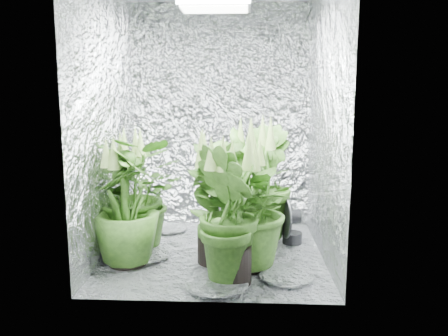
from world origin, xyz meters
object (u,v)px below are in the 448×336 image
at_px(plant_c, 263,185).
at_px(plant_f, 217,204).
at_px(plant_d, 126,206).
at_px(plant_a, 134,192).
at_px(plant_b, 241,191).
at_px(plant_e, 245,208).
at_px(grow_lamp, 215,3).
at_px(circulation_fan, 289,223).
at_px(plant_g, 230,216).

xyz_separation_m(plant_c, plant_f, (-0.35, -0.52, -0.04)).
distance_m(plant_c, plant_d, 1.14).
bearing_deg(plant_d, plant_f, 6.23).
xyz_separation_m(plant_a, plant_b, (0.82, 0.09, 0.00)).
relative_size(plant_c, plant_d, 1.10).
bearing_deg(plant_e, grow_lamp, 126.98).
height_order(plant_a, circulation_fan, plant_a).
height_order(plant_a, plant_e, plant_a).
height_order(plant_d, circulation_fan, plant_d).
bearing_deg(plant_e, circulation_fan, 57.31).
height_order(plant_c, plant_f, plant_c).
relative_size(plant_d, plant_e, 0.99).
xyz_separation_m(plant_b, plant_c, (0.18, 0.20, 0.01)).
bearing_deg(plant_d, plant_g, -20.44).
relative_size(plant_b, plant_c, 0.99).
bearing_deg(plant_b, plant_e, -86.17).
distance_m(plant_c, circulation_fan, 0.38).
xyz_separation_m(plant_e, plant_g, (-0.09, -0.22, 0.01)).
bearing_deg(plant_d, grow_lamp, 21.22).
bearing_deg(plant_b, plant_c, 48.58).
height_order(grow_lamp, plant_c, grow_lamp).
relative_size(plant_b, plant_f, 1.06).
bearing_deg(plant_b, plant_d, -154.18).
distance_m(plant_e, plant_f, 0.24).
xyz_separation_m(grow_lamp, plant_c, (0.37, 0.35, -1.36)).
height_order(grow_lamp, plant_g, grow_lamp).
bearing_deg(circulation_fan, plant_b, -176.23).
bearing_deg(plant_b, plant_f, -118.10).
xyz_separation_m(plant_b, plant_d, (-0.80, -0.39, -0.03)).
bearing_deg(plant_a, grow_lamp, -5.66).
bearing_deg(plant_b, plant_g, -95.55).
height_order(plant_b, plant_f, plant_b).
relative_size(plant_a, plant_e, 1.01).
bearing_deg(plant_a, circulation_fan, 9.31).
distance_m(plant_c, plant_g, 0.90).
relative_size(grow_lamp, circulation_fan, 1.25).
xyz_separation_m(grow_lamp, plant_e, (0.22, -0.29, -1.39)).
relative_size(plant_g, circulation_fan, 2.44).
bearing_deg(plant_g, plant_a, 142.77).
xyz_separation_m(plant_d, circulation_fan, (1.19, 0.50, -0.26)).
relative_size(plant_f, circulation_fan, 2.39).
bearing_deg(plant_g, plant_b, 84.45).
height_order(plant_b, plant_e, plant_b).
height_order(plant_c, plant_d, plant_c).
distance_m(plant_e, circulation_fan, 0.71).
xyz_separation_m(plant_c, plant_d, (-0.98, -0.59, -0.04)).
xyz_separation_m(grow_lamp, circulation_fan, (0.58, 0.26, -1.66)).
height_order(grow_lamp, circulation_fan, grow_lamp).
relative_size(grow_lamp, plant_f, 0.52).
height_order(plant_b, plant_g, plant_b).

